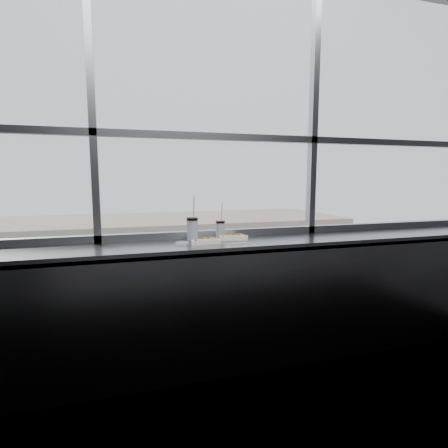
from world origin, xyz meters
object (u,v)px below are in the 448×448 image
object	(u,v)px
hotdog_tray_right	(234,237)
car_far_b	(140,324)
tree_right	(241,279)
tree_left	(38,297)
tree_center	(145,278)
loose_straw	(237,243)
car_near_e	(356,347)
car_near_b	(29,403)
wrapper	(182,243)
pedestrian_a	(51,313)
soda_cup_left	(192,227)
hotdog_tray_left	(206,241)
car_near_c	(122,385)
car_far_c	(282,308)
pedestrian_c	(185,305)
soda_cup_right	(220,228)

from	to	relation	value
hotdog_tray_right	car_far_b	distance (m)	26.59
hotdog_tray_right	tree_right	size ratio (longest dim) A/B	0.06
tree_left	tree_center	xyz separation A→B (m)	(8.68, 0.00, 0.88)
loose_straw	car_near_e	xyz separation A→B (m)	(14.26, 16.41, -10.96)
car_near_b	wrapper	bearing A→B (deg)	-159.42
pedestrian_a	tree_center	distance (m)	8.51
car_near_b	tree_left	bearing A→B (deg)	11.03
soda_cup_left	tree_left	bearing A→B (deg)	104.70
car_near_e	tree_center	xyz separation A→B (m)	(-13.27, 12.00, 2.64)
car_far_b	tree_center	bearing A→B (deg)	-5.75
hotdog_tray_left	car_near_c	size ratio (longest dim) A/B	0.04
wrapper	car_far_c	xyz separation A→B (m)	(13.05, 24.31, -10.96)
soda_cup_left	tree_center	xyz separation A→B (m)	(1.31, 28.11, -8.43)
hotdog_tray_right	car_far_b	world-z (taller)	hotdog_tray_right
car_far_c	tree_left	bearing A→B (deg)	77.96
hotdog_tray_right	car_far_b	xyz separation A→B (m)	(0.20, 24.23, -10.93)
soda_cup_left	tree_center	distance (m)	29.38
car_near_c	tree_center	xyz separation A→B (m)	(2.19, 12.00, 2.67)
tree_right	car_near_e	bearing A→B (deg)	-70.82
hotdog_tray_right	pedestrian_c	distance (m)	30.13
pedestrian_a	car_near_b	bearing A→B (deg)	-85.00
car_near_b	car_near_c	distance (m)	4.64
car_far_b	car_far_c	size ratio (longest dim) A/B	1.03
pedestrian_c	tree_left	distance (m)	12.36
car_far_b	tree_left	xyz separation A→B (m)	(-7.92, 4.00, 1.71)
car_near_e	wrapper	bearing A→B (deg)	142.24
car_far_c	tree_center	size ratio (longest dim) A/B	1.18
tree_center	loose_straw	bearing A→B (deg)	-92.01
car_far_c	pedestrian_c	bearing A→B (deg)	66.12
soda_cup_right	wrapper	world-z (taller)	soda_cup_right
car_far_b	tree_right	world-z (taller)	tree_right
wrapper	tree_center	size ratio (longest dim) A/B	0.02
soda_cup_right	tree_right	bearing A→B (deg)	70.16
soda_cup_right	wrapper	bearing A→B (deg)	-154.01
soda_cup_left	pedestrian_a	size ratio (longest dim) A/B	0.21
hotdog_tray_right	car_near_b	xyz separation A→B (m)	(-5.86, 16.23, -11.15)
tree_left	tree_center	size ratio (longest dim) A/B	0.77
soda_cup_right	tree_left	size ratio (longest dim) A/B	0.07
car_near_b	pedestrian_a	bearing A→B (deg)	7.26
hotdog_tray_right	tree_center	bearing A→B (deg)	101.51
pedestrian_c	tree_right	world-z (taller)	tree_right
pedestrian_a	soda_cup_right	bearing A→B (deg)	-76.65
car_far_b	car_near_c	bearing A→B (deg)	175.00
hotdog_tray_left	loose_straw	size ratio (longest dim) A/B	1.21
soda_cup_right	car_near_c	xyz separation A→B (m)	(-1.14, 16.13, -11.08)
car_far_c	car_near_b	bearing A→B (deg)	112.55
car_near_b	tree_center	bearing A→B (deg)	-27.40
car_near_b	tree_left	size ratio (longest dim) A/B	1.29
wrapper	hotdog_tray_right	bearing A→B (deg)	9.07
car_far_c	pedestrian_a	distance (m)	20.22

